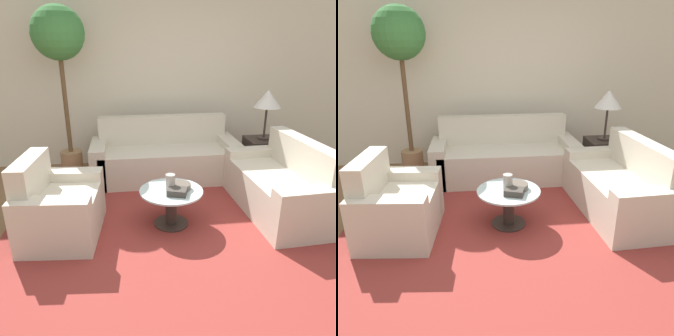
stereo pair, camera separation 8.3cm
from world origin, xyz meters
The scene contains 13 objects.
ground_plane centered at (0.00, 0.00, 0.00)m, with size 14.00×14.00×0.00m, color brown.
wall_back centered at (0.00, 2.73, 1.30)m, with size 10.00×0.06×2.60m.
rug centered at (-0.07, 0.64, 0.00)m, with size 3.46×3.51×0.01m.
sofa_main centered at (0.03, 1.97, 0.29)m, with size 2.01×0.77×0.85m.
armchair centered at (-1.22, 0.60, 0.28)m, with size 0.79×0.96×0.82m.
loveseat centered at (1.23, 0.79, 0.28)m, with size 0.80×1.51×0.83m.
coffee_table centered at (-0.07, 0.64, 0.26)m, with size 0.66×0.66×0.40m.
side_table centered at (1.45, 1.88, 0.27)m, with size 0.46×0.46×0.54m.
table_lamp centered at (1.45, 1.88, 1.09)m, with size 0.37×0.37×0.69m.
potted_plant centered at (-1.29, 2.19, 1.75)m, with size 0.67×0.67×2.27m.
vase centered at (-0.08, 0.63, 0.49)m, with size 0.10×0.10×0.18m.
bowl centered at (0.04, 0.65, 0.43)m, with size 0.20×0.20×0.06m.
book_stack centered at (-0.02, 0.52, 0.43)m, with size 0.23×0.20×0.07m.
Camera 1 is at (-0.51, -2.40, 1.83)m, focal length 35.00 mm.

